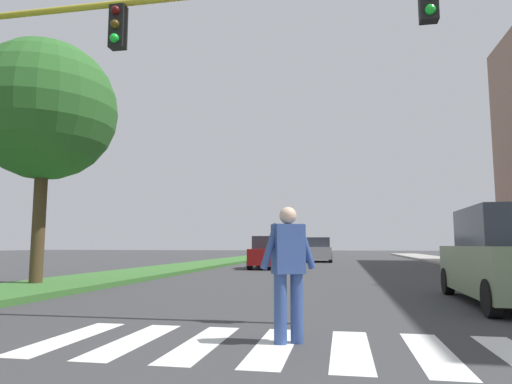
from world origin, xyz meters
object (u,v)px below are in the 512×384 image
pedestrian_performer (288,267)px  suv_crossing (511,259)px  sedan_midblock (269,253)px  traffic_light_gantry (118,65)px  tree_mid (45,111)px  sedan_distant (318,251)px

pedestrian_performer → suv_crossing: 5.94m
sedan_midblock → traffic_light_gantry: bearing=-90.4°
traffic_light_gantry → sedan_midblock: (0.12, 16.38, -3.63)m
pedestrian_performer → sedan_midblock: size_ratio=0.38×
tree_mid → pedestrian_performer: size_ratio=4.17×
tree_mid → suv_crossing: bearing=-7.1°
traffic_light_gantry → sedan_midblock: bearing=89.6°
suv_crossing → tree_mid: bearing=172.9°
tree_mid → suv_crossing: tree_mid is taller
traffic_light_gantry → suv_crossing: (7.22, 2.94, -3.46)m
tree_mid → sedan_midblock: bearing=68.4°
tree_mid → pedestrian_performer: 10.62m
sedan_midblock → sedan_distant: (2.04, 9.69, 0.03)m
pedestrian_performer → traffic_light_gantry: bearing=155.8°
pedestrian_performer → sedan_midblock: bearing=99.8°
sedan_midblock → pedestrian_performer: bearing=-80.2°
pedestrian_performer → sedan_distant: sedan_distant is taller
pedestrian_performer → sedan_distant: size_ratio=0.38×
suv_crossing → traffic_light_gantry: bearing=-157.8°
traffic_light_gantry → suv_crossing: 8.53m
sedan_midblock → sedan_distant: size_ratio=1.01×
sedan_distant → sedan_midblock: bearing=-101.9°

